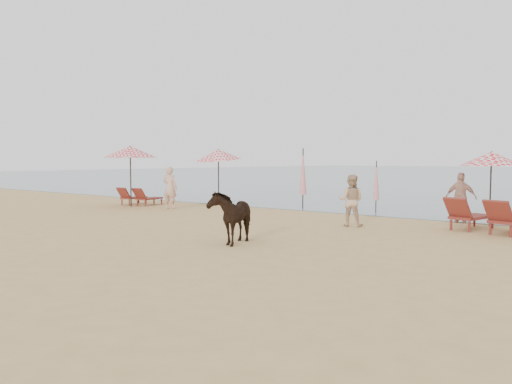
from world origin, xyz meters
The scene contains 11 objects.
ground centered at (0.00, 0.00, 0.00)m, with size 120.00×120.00×0.00m, color tan.
lounger_cluster_left centered at (-8.93, 7.62, 0.39)m, with size 1.73×1.68×0.56m.
umbrella_open_left_a centered at (-8.61, 6.93, 2.46)m, with size 2.40×2.40×2.74m.
umbrella_open_left_b centered at (-6.59, 10.58, 2.35)m, with size 2.13×2.17×2.72m.
umbrella_open_right centered at (5.75, 9.82, 2.14)m, with size 1.95×1.95×2.37m.
umbrella_closed_left centered at (-1.85, 10.66, 1.60)m, with size 0.32×0.32×2.59m.
umbrella_closed_right centered at (1.24, 11.20, 1.27)m, with size 0.25×0.25×2.07m.
cow centered at (1.37, 2.22, 0.68)m, with size 0.73×1.61×1.36m, color black.
beachgoer_left centered at (-6.40, 7.26, 0.91)m, with size 0.66×0.43×1.82m, color tan.
beachgoer_right_a centered at (2.29, 6.97, 0.82)m, with size 0.80×0.62×1.65m, color tan.
beachgoer_right_b centered at (4.81, 9.97, 0.84)m, with size 0.99×0.41×1.69m, color tan.
Camera 1 is at (9.53, -7.33, 2.12)m, focal length 35.00 mm.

